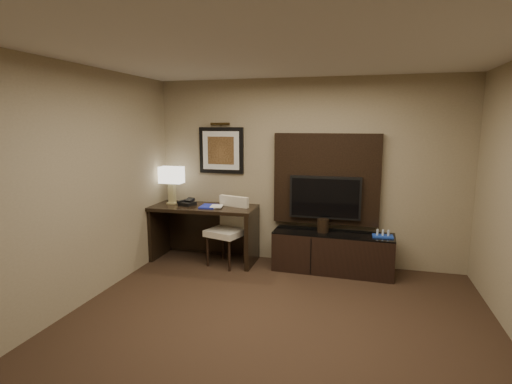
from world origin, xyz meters
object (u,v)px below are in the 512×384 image
(tv, at_px, (325,197))
(desk_phone, at_px, (187,202))
(table_lamp, at_px, (172,186))
(desk_chair, at_px, (226,231))
(ice_bucket, at_px, (323,226))
(desk, at_px, (204,233))
(minibar_tray, at_px, (383,233))
(credenza, at_px, (332,252))

(tv, xyz_separation_m, desk_phone, (-2.04, -0.19, -0.13))
(desk_phone, bearing_deg, table_lamp, -174.32)
(desk_chair, distance_m, ice_bucket, 1.40)
(table_lamp, bearing_deg, desk, -6.42)
(desk_chair, height_order, minibar_tray, desk_chair)
(credenza, xyz_separation_m, table_lamp, (-2.46, 0.06, 0.83))
(table_lamp, xyz_separation_m, ice_bucket, (2.31, -0.06, -0.45))
(desk_phone, relative_size, ice_bucket, 1.16)
(tv, distance_m, table_lamp, 2.32)
(desk_chair, bearing_deg, desk_phone, -173.16)
(tv, relative_size, desk_chair, 0.99)
(credenza, height_order, desk_phone, desk_phone)
(credenza, xyz_separation_m, desk_phone, (-2.18, -0.00, 0.61))
(credenza, xyz_separation_m, desk_chair, (-1.53, -0.11, 0.22))
(desk_chair, bearing_deg, minibar_tray, 18.49)
(credenza, xyz_separation_m, ice_bucket, (-0.14, 0.00, 0.37))
(desk_phone, xyz_separation_m, ice_bucket, (2.03, 0.01, -0.23))
(tv, distance_m, desk_chair, 1.51)
(desk_chair, relative_size, ice_bucket, 5.51)
(credenza, relative_size, desk_phone, 7.75)
(desk, xyz_separation_m, tv, (1.77, 0.19, 0.60))
(desk_chair, height_order, desk_phone, desk_chair)
(credenza, relative_size, desk_chair, 1.63)
(desk, relative_size, ice_bucket, 8.54)
(desk, bearing_deg, table_lamp, 171.73)
(credenza, height_order, minibar_tray, minibar_tray)
(desk, distance_m, credenza, 1.92)
(desk_chair, relative_size, minibar_tray, 3.78)
(tv, bearing_deg, desk_phone, -174.60)
(ice_bucket, bearing_deg, tv, 89.28)
(desk_chair, relative_size, table_lamp, 1.86)
(tv, relative_size, desk_phone, 4.72)
(tv, height_order, desk_chair, tv)
(credenza, relative_size, tv, 1.64)
(desk, xyz_separation_m, table_lamp, (-0.54, 0.06, 0.69))
(desk_chair, bearing_deg, ice_bucket, 21.34)
(minibar_tray, bearing_deg, desk_phone, 179.28)
(credenza, relative_size, minibar_tray, 6.15)
(minibar_tray, bearing_deg, desk, 179.15)
(tv, bearing_deg, ice_bucket, -90.72)
(table_lamp, distance_m, ice_bucket, 2.36)
(desk, distance_m, table_lamp, 0.88)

